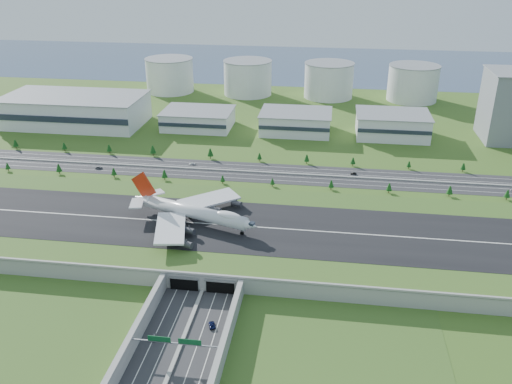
# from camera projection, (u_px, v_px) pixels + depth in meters

# --- Properties ---
(ground) EXTENTS (1200.00, 1200.00, 0.00)m
(ground) POSITION_uv_depth(u_px,v_px,m) (224.00, 238.00, 295.12)
(ground) COLOR #3C561B
(ground) RESTS_ON ground
(airfield_deck) EXTENTS (520.00, 100.00, 9.20)m
(airfield_deck) POSITION_uv_depth(u_px,v_px,m) (223.00, 232.00, 293.32)
(airfield_deck) COLOR gray
(airfield_deck) RESTS_ON ground
(underpass_road) EXTENTS (38.80, 120.40, 8.00)m
(underpass_road) POSITION_uv_depth(u_px,v_px,m) (172.00, 359.00, 204.20)
(underpass_road) COLOR #28282B
(underpass_road) RESTS_ON ground
(sign_gantry_near) EXTENTS (38.70, 0.70, 9.80)m
(sign_gantry_near) POSITION_uv_depth(u_px,v_px,m) (175.00, 344.00, 206.68)
(sign_gantry_near) COLOR gray
(sign_gantry_near) RESTS_ON ground
(north_expressway) EXTENTS (560.00, 36.00, 0.12)m
(north_expressway) POSITION_uv_depth(u_px,v_px,m) (250.00, 172.00, 380.59)
(north_expressway) COLOR #28282B
(north_expressway) RESTS_ON ground
(tree_row) EXTENTS (503.33, 48.60, 8.34)m
(tree_row) POSITION_uv_depth(u_px,v_px,m) (275.00, 168.00, 375.97)
(tree_row) COLOR #3D2819
(tree_row) RESTS_ON ground
(hangar_west) EXTENTS (120.00, 60.00, 25.00)m
(hangar_west) POSITION_uv_depth(u_px,v_px,m) (75.00, 110.00, 478.16)
(hangar_west) COLOR silver
(hangar_west) RESTS_ON ground
(hangar_mid_a) EXTENTS (58.00, 42.00, 15.00)m
(hangar_mid_a) POSITION_uv_depth(u_px,v_px,m) (198.00, 119.00, 470.67)
(hangar_mid_a) COLOR silver
(hangar_mid_a) RESTS_ON ground
(hangar_mid_b) EXTENTS (58.00, 42.00, 17.00)m
(hangar_mid_b) POSITION_uv_depth(u_px,v_px,m) (296.00, 122.00, 459.38)
(hangar_mid_b) COLOR silver
(hangar_mid_b) RESTS_ON ground
(hangar_mid_c) EXTENTS (58.00, 42.00, 19.00)m
(hangar_mid_c) POSITION_uv_depth(u_px,v_px,m) (392.00, 125.00, 448.74)
(hangar_mid_c) COLOR silver
(hangar_mid_c) RESTS_ON ground
(fuel_tank_a) EXTENTS (50.00, 50.00, 35.00)m
(fuel_tank_a) POSITION_uv_depth(u_px,v_px,m) (170.00, 75.00, 582.18)
(fuel_tank_a) COLOR silver
(fuel_tank_a) RESTS_ON ground
(fuel_tank_b) EXTENTS (50.00, 50.00, 35.00)m
(fuel_tank_b) POSITION_uv_depth(u_px,v_px,m) (248.00, 78.00, 571.31)
(fuel_tank_b) COLOR silver
(fuel_tank_b) RESTS_ON ground
(fuel_tank_c) EXTENTS (50.00, 50.00, 35.00)m
(fuel_tank_c) POSITION_uv_depth(u_px,v_px,m) (329.00, 80.00, 560.44)
(fuel_tank_c) COLOR silver
(fuel_tank_c) RESTS_ON ground
(fuel_tank_d) EXTENTS (50.00, 50.00, 35.00)m
(fuel_tank_d) POSITION_uv_depth(u_px,v_px,m) (413.00, 83.00, 549.57)
(fuel_tank_d) COLOR silver
(fuel_tank_d) RESTS_ON ground
(bay_water) EXTENTS (1200.00, 260.00, 0.06)m
(bay_water) POSITION_uv_depth(u_px,v_px,m) (293.00, 64.00, 727.12)
(bay_water) COLOR #384B6B
(bay_water) RESTS_ON ground
(boeing_747) EXTENTS (76.04, 70.71, 24.38)m
(boeing_747) POSITION_uv_depth(u_px,v_px,m) (193.00, 212.00, 291.21)
(boeing_747) COLOR silver
(boeing_747) RESTS_ON airfield_deck
(car_0) EXTENTS (2.65, 4.82, 1.55)m
(car_0) POSITION_uv_depth(u_px,v_px,m) (154.00, 337.00, 219.24)
(car_0) COLOR #A7A8AB
(car_0) RESTS_ON ground
(car_2) EXTENTS (4.22, 5.92, 1.50)m
(car_2) POSITION_uv_depth(u_px,v_px,m) (212.00, 325.00, 226.45)
(car_2) COLOR #0B1137
(car_2) RESTS_ON ground
(car_4) EXTENTS (5.37, 3.08, 1.72)m
(car_4) POSITION_uv_depth(u_px,v_px,m) (99.00, 168.00, 385.61)
(car_4) COLOR #5A5A5F
(car_4) RESTS_ON ground
(car_5) EXTENTS (4.44, 1.90, 1.42)m
(car_5) POSITION_uv_depth(u_px,v_px,m) (353.00, 173.00, 376.17)
(car_5) COLOR black
(car_5) RESTS_ON ground
(car_7) EXTENTS (5.32, 2.74, 1.48)m
(car_7) POSITION_uv_depth(u_px,v_px,m) (192.00, 164.00, 393.09)
(car_7) COLOR white
(car_7) RESTS_ON ground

